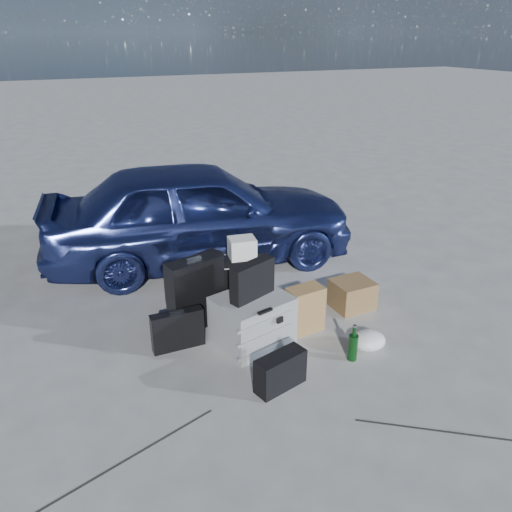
{
  "coord_description": "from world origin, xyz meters",
  "views": [
    {
      "loc": [
        -1.53,
        -2.96,
        2.52
      ],
      "look_at": [
        0.18,
        0.85,
        0.64
      ],
      "focal_mm": 35.0,
      "sensor_mm": 36.0,
      "label": 1
    }
  ],
  "objects_px": {
    "suitcase_left": "(196,293)",
    "briefcase": "(178,330)",
    "car": "(200,212)",
    "duffel_bag": "(207,283)",
    "green_bottle": "(353,343)",
    "suitcase_right": "(245,284)",
    "pelican_case": "(252,320)",
    "cardboard_box": "(352,294)"
  },
  "relations": [
    {
      "from": "car",
      "to": "pelican_case",
      "type": "xyz_separation_m",
      "value": [
        -0.15,
        -1.87,
        -0.38
      ]
    },
    {
      "from": "briefcase",
      "to": "duffel_bag",
      "type": "height_order",
      "value": "duffel_bag"
    },
    {
      "from": "pelican_case",
      "to": "cardboard_box",
      "type": "xyz_separation_m",
      "value": [
        1.15,
        0.16,
        -0.08
      ]
    },
    {
      "from": "suitcase_right",
      "to": "briefcase",
      "type": "bearing_deg",
      "value": -137.35
    },
    {
      "from": "suitcase_left",
      "to": "cardboard_box",
      "type": "height_order",
      "value": "suitcase_left"
    },
    {
      "from": "briefcase",
      "to": "duffel_bag",
      "type": "xyz_separation_m",
      "value": [
        0.51,
        0.71,
        0.02
      ]
    },
    {
      "from": "cardboard_box",
      "to": "green_bottle",
      "type": "height_order",
      "value": "green_bottle"
    },
    {
      "from": "car",
      "to": "briefcase",
      "type": "xyz_separation_m",
      "value": [
        -0.78,
        -1.69,
        -0.43
      ]
    },
    {
      "from": "green_bottle",
      "to": "suitcase_right",
      "type": "bearing_deg",
      "value": 114.2
    },
    {
      "from": "suitcase_left",
      "to": "briefcase",
      "type": "bearing_deg",
      "value": -146.06
    },
    {
      "from": "pelican_case",
      "to": "cardboard_box",
      "type": "distance_m",
      "value": 1.16
    },
    {
      "from": "duffel_bag",
      "to": "cardboard_box",
      "type": "height_order",
      "value": "duffel_bag"
    },
    {
      "from": "car",
      "to": "suitcase_left",
      "type": "distance_m",
      "value": 1.52
    },
    {
      "from": "suitcase_left",
      "to": "car",
      "type": "bearing_deg",
      "value": 56.28
    },
    {
      "from": "suitcase_left",
      "to": "pelican_case",
      "type": "bearing_deg",
      "value": -65.77
    },
    {
      "from": "pelican_case",
      "to": "suitcase_right",
      "type": "bearing_deg",
      "value": 60.2
    },
    {
      "from": "suitcase_right",
      "to": "suitcase_left",
      "type": "bearing_deg",
      "value": -154.14
    },
    {
      "from": "suitcase_left",
      "to": "suitcase_right",
      "type": "bearing_deg",
      "value": -5.73
    },
    {
      "from": "pelican_case",
      "to": "briefcase",
      "type": "xyz_separation_m",
      "value": [
        -0.62,
        0.18,
        -0.05
      ]
    },
    {
      "from": "suitcase_right",
      "to": "pelican_case",
      "type": "bearing_deg",
      "value": -88.03
    },
    {
      "from": "suitcase_right",
      "to": "green_bottle",
      "type": "distance_m",
      "value": 1.24
    },
    {
      "from": "cardboard_box",
      "to": "green_bottle",
      "type": "xyz_separation_m",
      "value": [
        -0.49,
        -0.74,
        0.02
      ]
    },
    {
      "from": "pelican_case",
      "to": "suitcase_right",
      "type": "distance_m",
      "value": 0.56
    },
    {
      "from": "car",
      "to": "suitcase_left",
      "type": "xyz_separation_m",
      "value": [
        -0.52,
        -1.4,
        -0.26
      ]
    },
    {
      "from": "briefcase",
      "to": "green_bottle",
      "type": "xyz_separation_m",
      "value": [
        1.28,
        -0.76,
        -0.02
      ]
    },
    {
      "from": "pelican_case",
      "to": "duffel_bag",
      "type": "bearing_deg",
      "value": 83.64
    },
    {
      "from": "pelican_case",
      "to": "suitcase_right",
      "type": "height_order",
      "value": "suitcase_right"
    },
    {
      "from": "car",
      "to": "duffel_bag",
      "type": "height_order",
      "value": "car"
    },
    {
      "from": "duffel_bag",
      "to": "briefcase",
      "type": "bearing_deg",
      "value": -133.02
    },
    {
      "from": "suitcase_left",
      "to": "green_bottle",
      "type": "xyz_separation_m",
      "value": [
        1.02,
        -1.05,
        -0.18
      ]
    },
    {
      "from": "suitcase_left",
      "to": "duffel_bag",
      "type": "height_order",
      "value": "suitcase_left"
    },
    {
      "from": "suitcase_left",
      "to": "cardboard_box",
      "type": "relative_size",
      "value": 1.78
    },
    {
      "from": "suitcase_right",
      "to": "cardboard_box",
      "type": "relative_size",
      "value": 1.5
    },
    {
      "from": "pelican_case",
      "to": "briefcase",
      "type": "bearing_deg",
      "value": 150.07
    },
    {
      "from": "car",
      "to": "duffel_bag",
      "type": "distance_m",
      "value": 1.09
    },
    {
      "from": "car",
      "to": "green_bottle",
      "type": "height_order",
      "value": "car"
    },
    {
      "from": "suitcase_left",
      "to": "green_bottle",
      "type": "bearing_deg",
      "value": -59.37
    },
    {
      "from": "cardboard_box",
      "to": "green_bottle",
      "type": "distance_m",
      "value": 0.89
    },
    {
      "from": "car",
      "to": "cardboard_box",
      "type": "distance_m",
      "value": 2.03
    },
    {
      "from": "green_bottle",
      "to": "car",
      "type": "bearing_deg",
      "value": 101.64
    },
    {
      "from": "car",
      "to": "cardboard_box",
      "type": "bearing_deg",
      "value": -141.26
    },
    {
      "from": "car",
      "to": "suitcase_right",
      "type": "bearing_deg",
      "value": -171.47
    }
  ]
}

